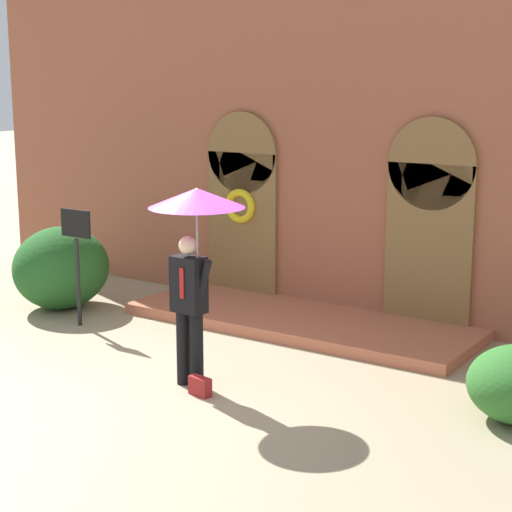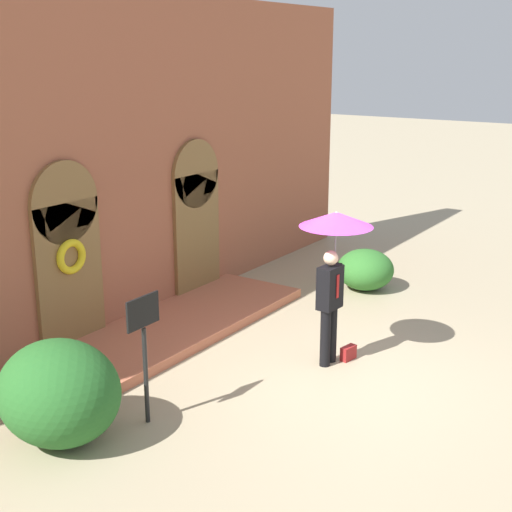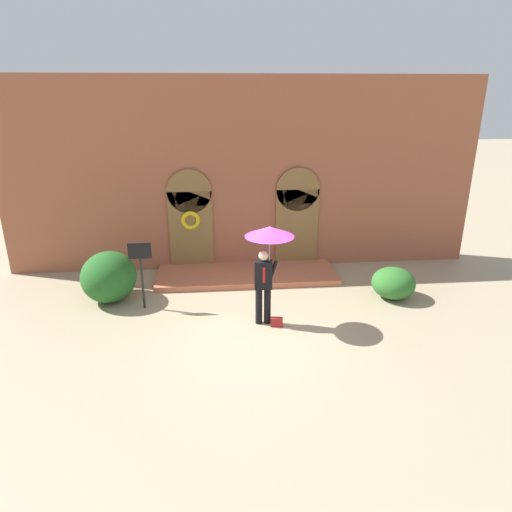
% 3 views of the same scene
% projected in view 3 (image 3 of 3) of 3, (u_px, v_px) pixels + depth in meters
% --- Properties ---
extents(ground_plane, '(80.00, 80.00, 0.00)m').
position_uv_depth(ground_plane, '(257.00, 328.00, 10.54)').
color(ground_plane, tan).
extents(building_facade, '(14.00, 2.30, 5.60)m').
position_uv_depth(building_facade, '(243.00, 179.00, 13.50)').
color(building_facade, '#9E563D').
rests_on(building_facade, ground).
extents(person_with_umbrella, '(1.10, 1.10, 2.36)m').
position_uv_depth(person_with_umbrella, '(268.00, 246.00, 10.13)').
color(person_with_umbrella, black).
rests_on(person_with_umbrella, ground).
extents(handbag, '(0.30, 0.17, 0.22)m').
position_uv_depth(handbag, '(277.00, 322.00, 10.58)').
color(handbag, maroon).
rests_on(handbag, ground).
extents(sign_post, '(0.56, 0.06, 1.72)m').
position_uv_depth(sign_post, '(141.00, 265.00, 11.13)').
color(sign_post, black).
rests_on(sign_post, ground).
extents(shrub_left, '(1.40, 1.58, 1.30)m').
position_uv_depth(shrub_left, '(109.00, 277.00, 11.74)').
color(shrub_left, '#235B23').
rests_on(shrub_left, ground).
extents(shrub_right, '(1.13, 1.14, 0.82)m').
position_uv_depth(shrub_right, '(393.00, 283.00, 11.97)').
color(shrub_right, '#2D6B28').
rests_on(shrub_right, ground).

